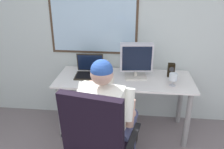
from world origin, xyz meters
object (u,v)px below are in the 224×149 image
laptop (89,70)px  office_chair (98,137)px  desk (124,87)px  person_seated (108,114)px  wine_glass (173,77)px  desk_speaker (171,70)px  crt_monitor (136,58)px  coffee_mug (110,79)px

laptop → office_chair: bearing=-75.6°
desk → person_seated: bearing=-100.3°
wine_glass → office_chair: bearing=-131.9°
desk → office_chair: size_ratio=1.52×
office_chair → desk_speaker: office_chair is taller
office_chair → crt_monitor: 1.09m
desk → desk_speaker: (0.55, 0.11, 0.20)m
desk → crt_monitor: bearing=16.9°
desk → person_seated: 0.67m
coffee_mug → office_chair: bearing=-91.5°
office_chair → person_seated: size_ratio=0.86×
desk → wine_glass: bearing=-15.3°
crt_monitor → wine_glass: size_ratio=2.88×
desk → laptop: size_ratio=4.74×
crt_monitor → desk_speaker: size_ratio=2.53×
crt_monitor → wine_glass: bearing=-24.7°
laptop → desk_speaker: bearing=2.3°
office_chair → wine_glass: size_ratio=7.36×
office_chair → wine_glass: 1.09m
desk_speaker → desk: bearing=-169.1°
person_seated → desk: bearing=79.7°
person_seated → crt_monitor: size_ratio=2.98×
wine_glass → coffee_mug: 0.69m
crt_monitor → desk_speaker: 0.45m
person_seated → coffee_mug: bearing=93.4°
laptop → crt_monitor: bearing=-2.7°
wine_glass → desk_speaker: bearing=87.6°
desk_speaker → office_chair: bearing=-124.6°
office_chair → wine_glass: bearing=48.1°
crt_monitor → office_chair: bearing=-107.2°
wine_glass → desk_speaker: 0.25m
crt_monitor → wine_glass: crt_monitor is taller
person_seated → crt_monitor: bearing=70.2°
laptop → wine_glass: (0.97, -0.21, 0.03)m
desk → laptop: laptop is taller
person_seated → desk_speaker: size_ratio=7.54×
crt_monitor → laptop: 0.59m
office_chair → wine_glass: (0.71, 0.79, 0.24)m
office_chair → laptop: size_ratio=3.12×
crt_monitor → laptop: bearing=177.3°
desk_speaker → coffee_mug: bearing=-160.8°
desk → desk_speaker: size_ratio=9.81×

